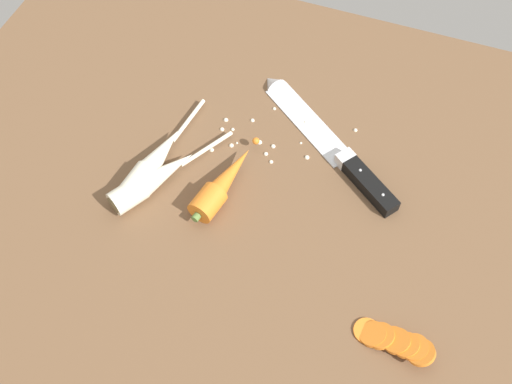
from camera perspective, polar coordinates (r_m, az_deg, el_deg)
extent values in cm
cube|color=brown|center=(98.63, 0.40, -0.17)|extent=(120.00, 90.00, 4.00)
cube|color=silver|center=(104.93, 5.00, 6.59)|extent=(18.73, 15.38, 0.50)
cone|color=silver|center=(110.70, 1.52, 10.36)|extent=(4.76, 4.97, 3.96)
cube|color=silver|center=(99.88, 8.44, 3.15)|extent=(3.35, 3.55, 2.20)
cube|color=black|center=(97.46, 10.78, 0.55)|extent=(10.53, 8.76, 2.20)
sphere|color=silver|center=(97.56, 9.85, 2.05)|extent=(0.50, 0.50, 0.50)
sphere|color=silver|center=(95.62, 11.94, -0.27)|extent=(0.50, 0.50, 0.50)
cylinder|color=orange|center=(93.22, -4.62, -1.01)|extent=(5.14, 5.75, 4.20)
cone|color=orange|center=(95.77, -2.59, 1.58)|extent=(6.37, 12.54, 3.99)
sphere|color=orange|center=(99.72, -0.01, 4.87)|extent=(1.20, 1.20, 1.20)
cylinder|color=#5B7F3D|center=(92.03, -5.70, -2.40)|extent=(1.38, 1.23, 1.20)
cylinder|color=silver|center=(96.97, -11.04, 1.00)|extent=(4.68, 5.78, 4.00)
cone|color=silver|center=(100.06, -8.72, 4.10)|extent=(5.04, 9.82, 3.80)
cylinder|color=silver|center=(104.36, -6.43, 6.75)|extent=(2.08, 10.16, 0.70)
cylinder|color=brown|center=(95.97, -11.90, -0.16)|extent=(2.81, 0.68, 2.80)
cylinder|color=silver|center=(95.83, -12.05, -0.34)|extent=(6.21, 6.73, 4.00)
cone|color=silver|center=(97.42, -8.37, 2.07)|extent=(8.17, 10.30, 3.80)
cylinder|color=silver|center=(100.34, -4.70, 4.12)|extent=(5.89, 9.42, 0.70)
cylinder|color=brown|center=(95.40, -13.40, -1.22)|extent=(2.57, 1.67, 2.80)
cylinder|color=orange|center=(87.28, 10.49, -12.79)|extent=(3.80, 3.80, 0.70)
cylinder|color=orange|center=(86.98, 11.04, -13.10)|extent=(3.86, 3.84, 2.17)
cylinder|color=orange|center=(86.84, 11.72, -13.21)|extent=(3.98, 3.98, 2.29)
cylinder|color=orange|center=(86.78, 12.86, -13.43)|extent=(3.68, 3.65, 2.12)
cylinder|color=orange|center=(86.53, 13.22, -13.60)|extent=(3.86, 3.85, 2.29)
cylinder|color=orange|center=(86.36, 14.05, -13.92)|extent=(3.76, 3.74, 2.25)
cylinder|color=orange|center=(86.26, 14.80, -14.07)|extent=(3.97, 3.95, 2.20)
cylinder|color=orange|center=(85.98, 15.37, -14.47)|extent=(3.91, 3.92, 2.37)
sphere|color=silver|center=(101.15, -4.25, 4.13)|extent=(0.83, 0.83, 0.83)
sphere|color=silver|center=(104.83, -0.34, 6.91)|extent=(0.74, 0.74, 0.74)
sphere|color=silver|center=(104.59, 5.91, 6.22)|extent=(0.44, 0.44, 0.44)
sphere|color=silver|center=(104.89, 9.43, 5.90)|extent=(0.70, 0.70, 0.70)
sphere|color=silver|center=(101.96, -1.83, 4.72)|extent=(0.41, 0.41, 0.41)
sphere|color=silver|center=(100.31, 4.87, 3.41)|extent=(0.82, 0.82, 0.82)
sphere|color=silver|center=(100.42, 0.94, 3.74)|extent=(0.73, 0.73, 0.73)
sphere|color=silver|center=(101.52, -2.35, 4.55)|extent=(0.79, 0.79, 0.79)
sphere|color=silver|center=(103.71, -2.23, 6.04)|extent=(0.60, 0.60, 0.60)
sphere|color=silver|center=(106.64, 1.75, 7.99)|extent=(0.62, 0.62, 0.62)
sphere|color=silver|center=(105.89, 5.73, 7.22)|extent=(0.71, 0.71, 0.71)
sphere|color=silver|center=(102.17, 4.28, 4.71)|extent=(0.45, 0.45, 0.45)
sphere|color=silver|center=(104.80, 4.74, 6.68)|extent=(0.85, 0.85, 0.85)
sphere|color=silver|center=(101.82, 0.34, 4.86)|extent=(0.86, 0.86, 0.86)
sphere|color=silver|center=(103.75, -3.24, 6.07)|extent=(0.77, 0.77, 0.77)
sphere|color=silver|center=(99.42, 1.68, 2.90)|extent=(0.69, 0.69, 0.69)
sphere|color=silver|center=(101.38, 1.64, 4.47)|extent=(0.79, 0.79, 0.79)
sphere|color=silver|center=(105.00, -2.88, 6.96)|extent=(0.81, 0.81, 0.81)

